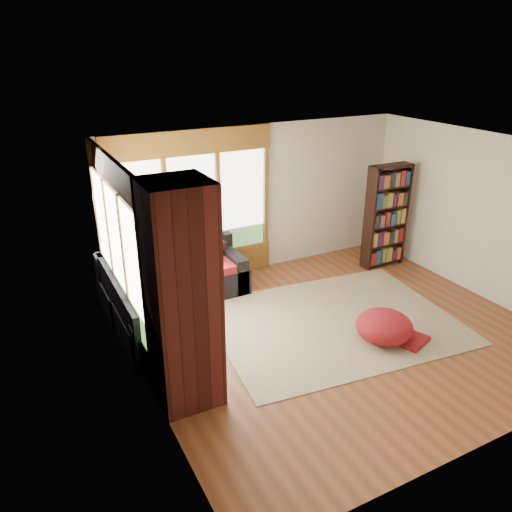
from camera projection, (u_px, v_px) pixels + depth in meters
name	position (u px, v px, depth m)	size (l,w,h in m)	color
floor	(337.00, 331.00, 7.18)	(5.50, 5.50, 0.00)	brown
ceiling	(351.00, 151.00, 6.16)	(5.50, 5.50, 0.00)	white
wall_back	(257.00, 200.00, 8.71)	(5.50, 0.04, 2.60)	silver
wall_front	(506.00, 339.00, 4.63)	(5.50, 0.04, 2.60)	silver
wall_left	(141.00, 291.00, 5.51)	(0.04, 5.00, 2.60)	silver
wall_right	(486.00, 218.00, 7.83)	(0.04, 5.00, 2.60)	silver
windows_back	(193.00, 207.00, 8.16)	(2.82, 0.10, 1.90)	brown
windows_left	(118.00, 250.00, 6.48)	(0.10, 2.62, 1.90)	brown
roller_blind	(103.00, 203.00, 7.01)	(0.03, 0.72, 0.90)	#6B8851
brick_chimney	(182.00, 298.00, 5.37)	(0.70, 0.70, 2.60)	#471914
sectional_sofa	(168.00, 293.00, 7.62)	(2.20, 2.20, 0.80)	black
area_rug	(333.00, 322.00, 7.42)	(3.51, 2.68, 0.01)	beige
bookshelf	(386.00, 216.00, 8.99)	(0.81, 0.27, 1.88)	black
pouf	(384.00, 326.00, 6.90)	(0.79, 0.79, 0.43)	maroon
dog_tan	(172.00, 267.00, 7.38)	(0.94, 0.80, 0.46)	brown
dog_brindle	(168.00, 281.00, 7.03)	(0.65, 0.80, 0.39)	#3B1F17
throw_pillows	(171.00, 263.00, 7.52)	(1.98, 1.68, 0.45)	black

